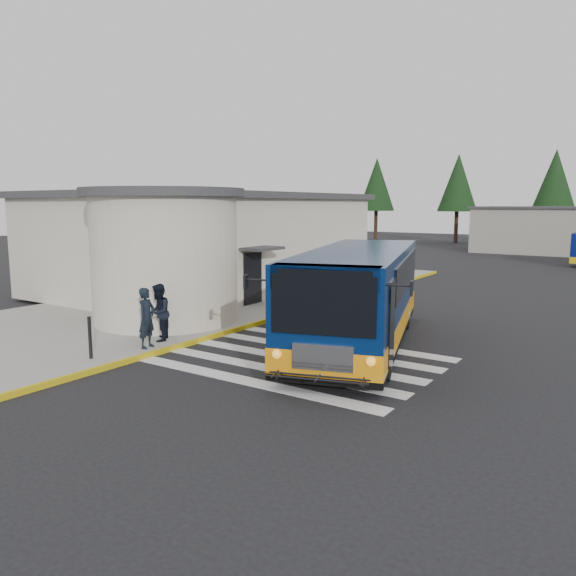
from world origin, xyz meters
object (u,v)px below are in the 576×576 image
Objects in this scene: pedestrian_b at (159,312)px; bollard at (90,338)px; pedestrian_a at (147,318)px; transit_bus at (358,300)px.

bollard is (-0.04, -2.51, -0.31)m from pedestrian_b.
pedestrian_b is 1.51× the size of bollard.
pedestrian_a is 1.78m from bollard.
pedestrian_a reaches higher than pedestrian_b.
transit_bus is 9.24× the size of bollard.
transit_bus is at bearing 86.61° from pedestrian_b.
transit_bus reaches higher than bollard.
pedestrian_b is (-5.17, -3.43, -0.39)m from transit_bus.
bollard is (-5.20, -5.94, -0.70)m from transit_bus.
pedestrian_a is 1.00× the size of pedestrian_b.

